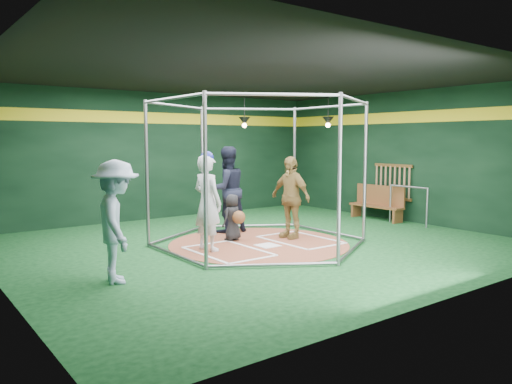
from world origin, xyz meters
TOP-DOWN VIEW (x-y plane):
  - room_shell at (0.00, 0.01)m, footprint 10.10×9.10m
  - clay_disc at (0.00, 0.00)m, footprint 3.80×3.80m
  - home_plate at (0.00, -0.30)m, footprint 0.43×0.43m
  - batter_box_left at (-0.95, -0.25)m, footprint 1.17×1.77m
  - batter_box_right at (0.95, -0.25)m, footprint 1.17×1.77m
  - batting_cage at (-0.00, -0.00)m, footprint 4.05×4.67m
  - bat_rack at (4.93, 0.40)m, footprint 0.07×1.25m
  - pendant_lamp_near at (2.20, 3.60)m, footprint 0.34×0.34m
  - pendant_lamp_far at (4.00, 2.00)m, footprint 0.34×0.34m
  - batter_figure at (-1.20, 0.10)m, footprint 0.58×0.77m
  - visitor_leopard at (0.95, 0.09)m, footprint 0.57×1.12m
  - catcher_figure at (-0.26, 0.58)m, footprint 0.56×0.61m
  - umpire at (0.20, 1.52)m, footprint 1.05×0.86m
  - bystander_blue at (-3.47, -0.96)m, footprint 1.01×1.37m
  - dugout_bench at (4.62, 0.64)m, footprint 0.38×1.63m
  - steel_railing at (4.55, -0.40)m, footprint 0.05×1.18m

SIDE VIEW (x-z plane):
  - clay_disc at x=0.00m, z-range 0.00..0.01m
  - batter_box_left at x=-0.95m, z-range 0.01..0.02m
  - batter_box_right at x=0.95m, z-range 0.01..0.02m
  - home_plate at x=0.00m, z-range 0.01..0.02m
  - dugout_bench at x=4.62m, z-range 0.01..0.96m
  - catcher_figure at x=-0.26m, z-range 0.02..1.03m
  - steel_railing at x=4.55m, z-range 0.17..1.19m
  - visitor_leopard at x=0.95m, z-range 0.01..1.84m
  - bystander_blue at x=-3.47m, z-range 0.00..1.90m
  - batter_figure at x=-1.20m, z-range 0.00..1.97m
  - umpire at x=0.20m, z-range 0.01..2.04m
  - bat_rack at x=4.93m, z-range 0.56..1.54m
  - batting_cage at x=0.00m, z-range 0.00..3.00m
  - room_shell at x=0.00m, z-range -0.01..3.52m
  - pendant_lamp_near at x=2.20m, z-range 2.29..3.19m
  - pendant_lamp_far at x=4.00m, z-range 2.29..3.19m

